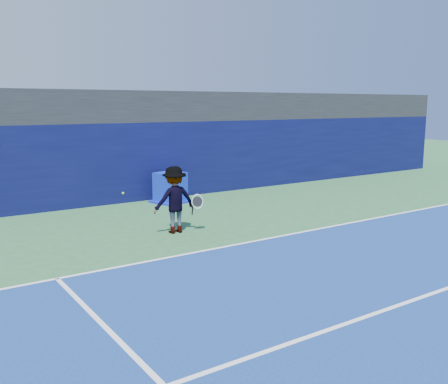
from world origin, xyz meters
The scene contains 8 objects.
ground centered at (0.00, 0.00, 0.00)m, with size 80.00×80.00×0.00m, color #2E6638.
baseline centered at (0.00, 3.00, 0.01)m, with size 24.00×0.10×0.01m, color white.
service_line centered at (0.00, -2.00, 0.01)m, with size 24.00×0.10×0.01m, color white.
stadium_band centered at (0.00, 11.50, 3.60)m, with size 36.00×3.00×1.20m, color black.
back_wall_assembly centered at (0.00, 10.50, 1.50)m, with size 36.00×1.03×3.00m.
equipment_cart centered at (1.01, 9.17, 0.52)m, with size 1.49×1.49×1.15m.
tennis_player centered at (-1.02, 5.08, 0.97)m, with size 1.42×0.81×1.94m.
tennis_ball centered at (-2.20, 6.01, 1.14)m, with size 0.06×0.06×0.06m.
Camera 1 is at (-7.72, -7.44, 3.69)m, focal length 40.00 mm.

